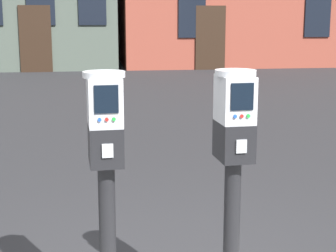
% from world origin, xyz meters
% --- Properties ---
extents(parking_meter_near_kerb, '(0.23, 0.26, 1.36)m').
position_xyz_m(parking_meter_near_kerb, '(-0.42, -0.27, 1.08)').
color(parking_meter_near_kerb, black).
rests_on(parking_meter_near_kerb, sidewalk_slab).
extents(parking_meter_twin_adjacent, '(0.23, 0.26, 1.36)m').
position_xyz_m(parking_meter_twin_adjacent, '(0.26, -0.27, 1.08)').
color(parking_meter_twin_adjacent, black).
rests_on(parking_meter_twin_adjacent, sidewalk_slab).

